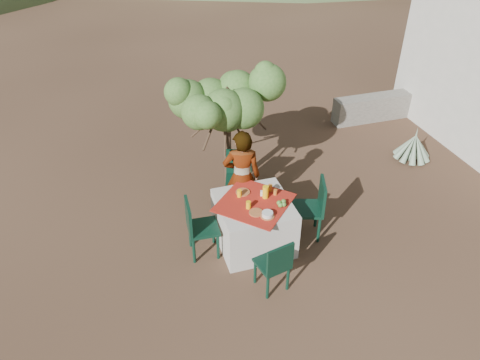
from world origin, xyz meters
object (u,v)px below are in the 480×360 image
Objects in this scene: shrub_tree at (230,107)px; table at (254,223)px; chair_near at (275,264)px; agave at (413,147)px; chair_right at (313,206)px; chair_far at (239,174)px; juice_pitcher at (266,192)px; person at (242,177)px; chair_left at (197,226)px.

table is at bearing -93.19° from shrub_tree.
chair_near reaches higher than agave.
shrub_tree is (0.08, 1.51, 1.14)m from table.
chair_right is (0.93, 0.89, 0.07)m from chair_near.
chair_near is 0.87× the size of chair_right.
chair_right is at bearing -37.56° from chair_far.
juice_pitcher is at bearing -85.95° from shrub_tree.
chair_near is (-0.03, -0.95, 0.09)m from table.
chair_far is at bearing -127.39° from chair_right.
juice_pitcher is (0.18, -0.56, 0.07)m from person.
chair_left is 1.06m from person.
chair_right reaches higher than table.
table is at bearing 103.25° from person.
shrub_tree is (0.08, 0.89, 0.74)m from person.
shrub_tree reaches higher than table.
agave is at bearing 20.47° from table.
table is at bearing -88.31° from chair_left.
person is at bearing -83.22° from chair_far.
juice_pitcher is at bearing -67.33° from chair_far.
juice_pitcher is at bearing -84.57° from chair_left.
chair_left is at bearing -163.38° from agave.
chair_left is 0.48× the size of shrub_tree.
table is 1.76× the size of agave.
table is 3.88m from agave.
chair_near is at bearing -102.19° from juice_pitcher.
chair_far reaches higher than table.
agave is 3.74m from juice_pitcher.
person is at bearing 89.17° from table.
agave is (3.64, 1.36, -0.13)m from table.
agave is (3.67, 2.31, -0.22)m from chair_near.
chair_far is 1.41m from chair_right.
chair_near is at bearing 102.61° from person.
agave is at bearing -69.97° from chair_left.
chair_left is 4.67m from agave.
chair_near is 2.68m from shrub_tree.
chair_right is at bearing -89.41° from chair_left.
chair_far is 1.07× the size of chair_near.
chair_right reaches higher than chair_near.
chair_left is at bearing -74.34° from chair_right.
chair_left reaches higher than chair_far.
person is 0.82× the size of shrub_tree.
chair_near is at bearing -92.69° from shrub_tree.
chair_left is 1.26× the size of agave.
shrub_tree is 10.08× the size of juice_pitcher.
shrub_tree reaches higher than chair_left.
chair_near reaches higher than table.
shrub_tree reaches higher than juice_pitcher.
shrub_tree is (-0.81, 1.57, 0.99)m from chair_right.
person is at bearing -109.01° from chair_right.
person reaches higher than chair_left.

